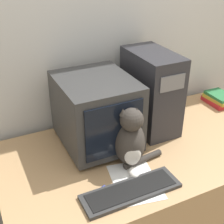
{
  "coord_description": "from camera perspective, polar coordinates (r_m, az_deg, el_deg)",
  "views": [
    {
      "loc": [
        -0.83,
        -0.78,
        1.79
      ],
      "look_at": [
        -0.22,
        0.47,
        1.02
      ],
      "focal_mm": 50.0,
      "sensor_mm": 36.0,
      "label": 1
    }
  ],
  "objects": [
    {
      "name": "book_stack",
      "position": [
        2.32,
        18.97,
        2.32
      ],
      "size": [
        0.16,
        0.21,
        0.08
      ],
      "color": "red",
      "rests_on": "desk"
    },
    {
      "name": "desk",
      "position": [
        2.02,
        6.47,
        -15.15
      ],
      "size": [
        1.68,
        0.85,
        0.77
      ],
      "color": "tan",
      "rests_on": "ground_plane"
    },
    {
      "name": "wall_back",
      "position": [
        1.96,
        0.2,
        12.95
      ],
      "size": [
        7.0,
        0.05,
        2.5
      ],
      "color": "silver",
      "rests_on": "ground_plane"
    },
    {
      "name": "cat",
      "position": [
        1.57,
        3.34,
        -5.18
      ],
      "size": [
        0.28,
        0.27,
        0.33
      ],
      "rotation": [
        0.0,
        0.0,
        -0.28
      ],
      "color": "#38332D",
      "rests_on": "desk"
    },
    {
      "name": "pen",
      "position": [
        1.47,
        -3.49,
        -14.69
      ],
      "size": [
        0.14,
        0.06,
        0.01
      ],
      "color": "navy",
      "rests_on": "desk"
    },
    {
      "name": "keyboard",
      "position": [
        1.47,
        3.5,
        -14.21
      ],
      "size": [
        0.47,
        0.15,
        0.02
      ],
      "color": "#2D2D2D",
      "rests_on": "desk"
    },
    {
      "name": "paper_sheet",
      "position": [
        1.53,
        4.22,
        -12.57
      ],
      "size": [
        0.26,
        0.33,
        0.0
      ],
      "color": "white",
      "rests_on": "desk"
    },
    {
      "name": "computer_tower",
      "position": [
        1.85,
        7.13,
        3.77
      ],
      "size": [
        0.22,
        0.39,
        0.47
      ],
      "color": "#28282D",
      "rests_on": "desk"
    },
    {
      "name": "crt_monitor",
      "position": [
        1.69,
        -2.91,
        0.06
      ],
      "size": [
        0.38,
        0.45,
        0.39
      ],
      "color": "#333333",
      "rests_on": "desk"
    }
  ]
}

